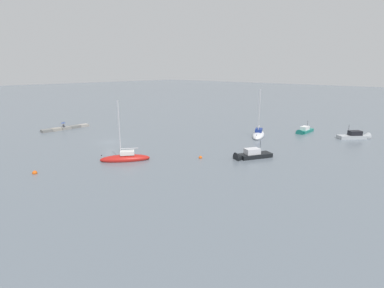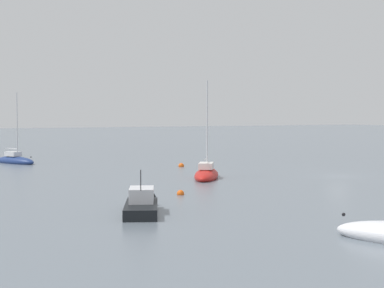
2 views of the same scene
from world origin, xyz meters
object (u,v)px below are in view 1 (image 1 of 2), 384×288
sailboat_white_mid (258,135)px  motorboat_grey_near (356,137)px  mooring_buoy_near (35,173)px  mooring_buoy_mid (200,158)px  sailboat_red_near (125,158)px  umbrella_open_navy (63,123)px  motorboat_teal_far (304,131)px  person_seated_grey_left (64,126)px  motorboat_black_mid (250,156)px

sailboat_white_mid → motorboat_grey_near: 20.77m
mooring_buoy_near → mooring_buoy_mid: (-22.03, 12.15, -0.02)m
sailboat_red_near → motorboat_grey_near: size_ratio=1.59×
sailboat_white_mid → mooring_buoy_near: size_ratio=15.98×
umbrella_open_navy → mooring_buoy_near: 33.51m
sailboat_red_near → motorboat_teal_far: 43.00m
motorboat_grey_near → mooring_buoy_mid: motorboat_grey_near is taller
sailboat_red_near → sailboat_white_mid: bearing=-65.2°
umbrella_open_navy → motorboat_grey_near: size_ratio=0.20×
person_seated_grey_left → umbrella_open_navy: 0.85m
motorboat_grey_near → mooring_buoy_near: 62.10m
sailboat_white_mid → motorboat_teal_far: bearing=-143.9°
motorboat_black_mid → person_seated_grey_left: bearing=39.3°
motorboat_grey_near → person_seated_grey_left: bearing=-104.0°
sailboat_red_near → mooring_buoy_near: 13.26m
motorboat_grey_near → motorboat_black_mid: bearing=-66.0°
sailboat_red_near → motorboat_teal_far: (-41.27, 12.08, -0.03)m
sailboat_red_near → mooring_buoy_near: sailboat_red_near is taller
umbrella_open_navy → mooring_buoy_near: size_ratio=1.83×
sailboat_white_mid → mooring_buoy_near: 44.52m
mooring_buoy_near → sailboat_red_near: bearing=162.3°
sailboat_white_mid → motorboat_black_mid: 17.40m
person_seated_grey_left → motorboat_black_mid: (-10.56, 46.87, -0.47)m
mooring_buoy_mid → motorboat_teal_far: bearing=172.9°
umbrella_open_navy → motorboat_teal_far: bearing=129.3°
mooring_buoy_near → mooring_buoy_mid: size_ratio=1.18×
sailboat_white_mid → motorboat_grey_near: sailboat_white_mid is taller
umbrella_open_navy → mooring_buoy_mid: 41.19m
motorboat_grey_near → motorboat_black_mid: size_ratio=0.95×
umbrella_open_navy → motorboat_teal_far: size_ratio=0.21×
sailboat_red_near → motorboat_black_mid: (-15.11, 14.13, -0.00)m
sailboat_white_mid → umbrella_open_navy: bearing=8.3°
motorboat_black_mid → mooring_buoy_near: motorboat_black_mid is taller
motorboat_grey_near → mooring_buoy_mid: (34.00, -14.64, -0.30)m
motorboat_teal_far → mooring_buoy_near: (53.89, -16.11, -0.24)m
umbrella_open_navy → mooring_buoy_near: umbrella_open_navy is taller
sailboat_red_near → mooring_buoy_near: size_ratio=14.88×
sailboat_white_mid → mooring_buoy_mid: sailboat_white_mid is taller
motorboat_grey_near → motorboat_black_mid: 29.57m
person_seated_grey_left → mooring_buoy_near: person_seated_grey_left is taller
motorboat_grey_near → motorboat_black_mid: (28.29, -8.62, -0.01)m
sailboat_white_mid → motorboat_teal_far: (-10.60, 5.74, -0.05)m
sailboat_white_mid → mooring_buoy_mid: 21.35m
sailboat_white_mid → motorboat_black_mid: sailboat_white_mid is taller
sailboat_white_mid → motorboat_teal_far: sailboat_white_mid is taller
umbrella_open_navy → sailboat_red_near: bearing=82.1°
umbrella_open_navy → motorboat_black_mid: bearing=102.7°
mooring_buoy_near → motorboat_grey_near: bearing=154.4°
person_seated_grey_left → motorboat_teal_far: 57.94m
sailboat_red_near → umbrella_open_navy: bearing=28.6°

